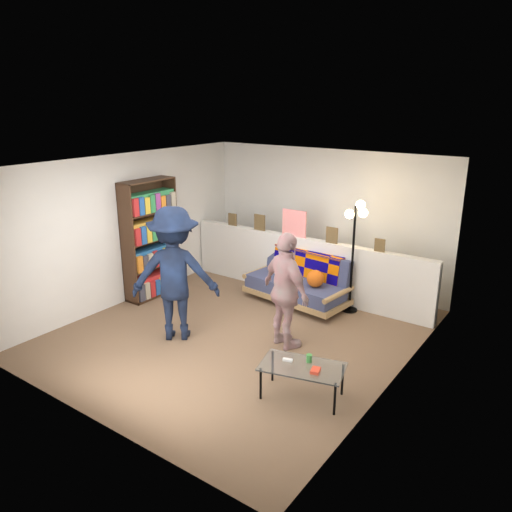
{
  "coord_description": "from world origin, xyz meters",
  "views": [
    {
      "loc": [
        3.93,
        -5.15,
        3.22
      ],
      "look_at": [
        0.0,
        0.4,
        1.05
      ],
      "focal_mm": 35.0,
      "sensor_mm": 36.0,
      "label": 1
    }
  ],
  "objects_px": {
    "floor_lamp": "(355,234)",
    "person_right": "(286,291)",
    "person_left": "(175,274)",
    "futon_sofa": "(299,282)",
    "bookshelf": "(150,243)",
    "coffee_table": "(303,368)"
  },
  "relations": [
    {
      "from": "coffee_table",
      "to": "floor_lamp",
      "type": "relative_size",
      "value": 0.58
    },
    {
      "from": "futon_sofa",
      "to": "bookshelf",
      "type": "bearing_deg",
      "value": -152.11
    },
    {
      "from": "futon_sofa",
      "to": "person_left",
      "type": "height_order",
      "value": "person_left"
    },
    {
      "from": "bookshelf",
      "to": "person_left",
      "type": "relative_size",
      "value": 1.06
    },
    {
      "from": "person_left",
      "to": "person_right",
      "type": "relative_size",
      "value": 1.17
    },
    {
      "from": "floor_lamp",
      "to": "person_right",
      "type": "bearing_deg",
      "value": -97.79
    },
    {
      "from": "futon_sofa",
      "to": "coffee_table",
      "type": "relative_size",
      "value": 1.75
    },
    {
      "from": "coffee_table",
      "to": "person_right",
      "type": "xyz_separation_m",
      "value": [
        -0.8,
        0.92,
        0.43
      ]
    },
    {
      "from": "floor_lamp",
      "to": "person_left",
      "type": "xyz_separation_m",
      "value": [
        -1.61,
        -2.24,
        -0.31
      ]
    },
    {
      "from": "futon_sofa",
      "to": "coffee_table",
      "type": "distance_m",
      "value": 2.74
    },
    {
      "from": "bookshelf",
      "to": "coffee_table",
      "type": "distance_m",
      "value": 3.85
    },
    {
      "from": "futon_sofa",
      "to": "floor_lamp",
      "type": "height_order",
      "value": "floor_lamp"
    },
    {
      "from": "person_left",
      "to": "person_right",
      "type": "bearing_deg",
      "value": 168.29
    },
    {
      "from": "floor_lamp",
      "to": "coffee_table",
      "type": "bearing_deg",
      "value": -77.02
    },
    {
      "from": "futon_sofa",
      "to": "floor_lamp",
      "type": "distance_m",
      "value": 1.25
    },
    {
      "from": "floor_lamp",
      "to": "person_left",
      "type": "distance_m",
      "value": 2.78
    },
    {
      "from": "floor_lamp",
      "to": "bookshelf",
      "type": "bearing_deg",
      "value": -156.13
    },
    {
      "from": "bookshelf",
      "to": "floor_lamp",
      "type": "xyz_separation_m",
      "value": [
        3.04,
        1.34,
        0.33
      ]
    },
    {
      "from": "person_left",
      "to": "person_right",
      "type": "distance_m",
      "value": 1.53
    },
    {
      "from": "coffee_table",
      "to": "floor_lamp",
      "type": "height_order",
      "value": "floor_lamp"
    },
    {
      "from": "bookshelf",
      "to": "person_right",
      "type": "xyz_separation_m",
      "value": [
        2.82,
        -0.26,
        -0.13
      ]
    },
    {
      "from": "person_right",
      "to": "futon_sofa",
      "type": "bearing_deg",
      "value": -42.17
    }
  ]
}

